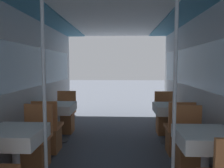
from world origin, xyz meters
The scene contains 15 objects.
wall_left centered at (-1.47, 1.83, 1.19)m, with size 0.05×6.46×2.30m.
wall_right centered at (1.47, 1.83, 1.19)m, with size 0.05×6.46×2.30m.
ceiling_panel centered at (0.00, 1.83, 2.34)m, with size 2.94×6.46×0.07m.
dining_table_left_0 centered at (-1.08, 0.86, 0.61)m, with size 0.62×0.62×0.72m.
chair_left_far_0 centered at (-1.08, 1.41, 0.28)m, with size 0.41×0.41×0.88m.
support_pole_left_0 centered at (-0.73, 0.86, 1.15)m, with size 0.04×0.04×2.30m.
dining_table_left_1 centered at (-1.08, 2.53, 0.61)m, with size 0.62×0.62×0.72m.
chair_left_near_1 centered at (-1.08, 1.98, 0.28)m, with size 0.41×0.41×0.88m.
chair_left_far_1 centered at (-1.08, 3.07, 0.28)m, with size 0.41×0.41×0.88m.
dining_table_right_0 centered at (1.08, 0.86, 0.61)m, with size 0.62×0.62×0.72m.
chair_right_far_0 centered at (1.08, 1.41, 0.28)m, with size 0.41×0.41×0.88m.
support_pole_right_0 centered at (0.73, 0.86, 1.15)m, with size 0.04×0.04×2.30m.
dining_table_right_1 centered at (1.08, 2.53, 0.61)m, with size 0.62×0.62×0.72m.
chair_right_near_1 centered at (1.08, 1.98, 0.28)m, with size 0.41×0.41×0.88m.
chair_right_far_1 centered at (1.08, 3.07, 0.28)m, with size 0.41×0.41×0.88m.
Camera 1 is at (0.14, -1.54, 1.45)m, focal length 35.00 mm.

